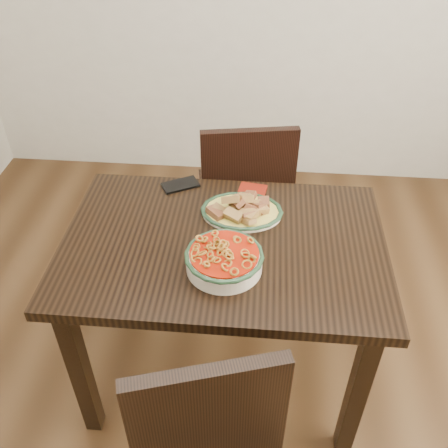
# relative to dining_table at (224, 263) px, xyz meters

# --- Properties ---
(floor) EXTENTS (3.50, 3.50, 0.00)m
(floor) POSITION_rel_dining_table_xyz_m (0.09, -0.12, -0.64)
(floor) COLOR #392312
(floor) RESTS_ON ground
(dining_table) EXTENTS (1.13, 0.75, 0.75)m
(dining_table) POSITION_rel_dining_table_xyz_m (0.00, 0.00, 0.00)
(dining_table) COLOR black
(dining_table) RESTS_ON ground
(chair_far) EXTENTS (0.49, 0.49, 0.89)m
(chair_far) POSITION_rel_dining_table_xyz_m (0.04, 0.65, -0.14)
(chair_far) COLOR black
(chair_far) RESTS_ON ground
(fish_plate) EXTENTS (0.30, 0.23, 0.11)m
(fish_plate) POSITION_rel_dining_table_xyz_m (0.05, 0.16, 0.15)
(fish_plate) COLOR #F4E9CE
(fish_plate) RESTS_ON dining_table
(noodle_bowl) EXTENTS (0.26, 0.26, 0.08)m
(noodle_bowl) POSITION_rel_dining_table_xyz_m (0.01, -0.13, 0.15)
(noodle_bowl) COLOR beige
(noodle_bowl) RESTS_ON dining_table
(smartphone) EXTENTS (0.16, 0.14, 0.01)m
(smartphone) POSITION_rel_dining_table_xyz_m (-0.20, 0.32, 0.11)
(smartphone) COLOR black
(smartphone) RESTS_ON dining_table
(napkin) EXTENTS (0.12, 0.10, 0.01)m
(napkin) POSITION_rel_dining_table_xyz_m (0.09, 0.30, 0.11)
(napkin) COLOR maroon
(napkin) RESTS_ON dining_table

